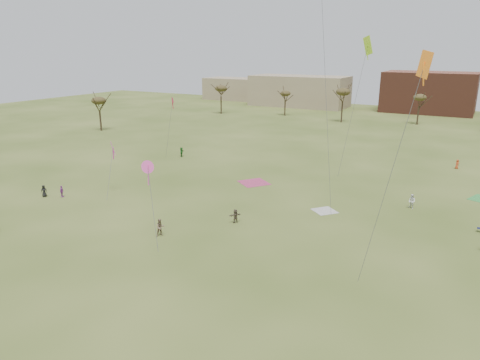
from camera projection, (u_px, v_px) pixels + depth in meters
The scene contains 16 objects.
ground at pixel (171, 277), 37.65m from camera, with size 260.00×260.00×0.00m, color #3A4F18.
spectator_fore_b at pixel (160, 227), 45.69m from camera, with size 0.89×0.69×1.83m, color #836953.
spectator_fore_c at pixel (235, 216), 49.18m from camera, with size 1.46×0.46×1.57m, color brown.
flyer_mid_a at pixel (44, 191), 57.81m from camera, with size 0.78×0.50×1.59m, color black.
spectator_mid_d at pixel (62, 191), 57.68m from camera, with size 0.91×0.38×1.55m, color #A446AA.
spectator_mid_e at pixel (412, 201), 53.55m from camera, with size 0.87×0.68×1.79m, color white.
flyer_far_a at pixel (182, 152), 79.44m from camera, with size 1.56×0.50×1.68m, color #256E24.
flyer_far_b at pixel (457, 164), 71.38m from camera, with size 0.74×0.48×1.52m, color #C64922.
blanket_cream at pixel (325, 211), 52.92m from camera, with size 2.50×2.50×0.03m, color beige.
blanket_plum at pixel (254, 183), 64.07m from camera, with size 3.79×3.79×0.03m, color #B93866.
camp_chair_right at pixel (480, 230), 46.78m from camera, with size 0.59×0.55×0.87m.
kites_aloft at pixel (310, 39), 46.12m from camera, with size 65.22×58.02×27.83m.
tree_line at pixel (370, 100), 103.09m from camera, with size 117.44×49.32×8.91m.
building_tan at pixel (299, 91), 148.77m from camera, with size 32.00×14.00×10.00m, color #937F60.
building_brick at pixel (429, 92), 133.89m from camera, with size 26.00×16.00×12.00m, color brown.
building_tan_west at pixel (233, 89), 168.99m from camera, with size 20.00×12.00×8.00m, color #937F60.
Camera 1 is at (21.64, -26.54, 18.63)m, focal length 33.14 mm.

